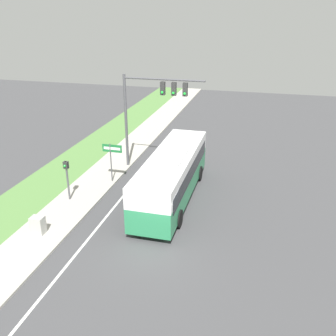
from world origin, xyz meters
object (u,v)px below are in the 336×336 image
at_px(bus, 172,173).
at_px(utility_cabinet, 38,225).
at_px(street_sign, 112,155).
at_px(pedestrian_signal, 67,174).
at_px(signal_gantry, 151,102).

xyz_separation_m(bus, utility_cabinet, (-5.87, -5.85, -1.16)).
bearing_deg(bus, street_sign, 164.45).
bearing_deg(utility_cabinet, pedestrian_signal, 94.39).
bearing_deg(signal_gantry, street_sign, -121.49).
xyz_separation_m(signal_gantry, pedestrian_signal, (-3.51, -6.27, -3.26)).
xyz_separation_m(bus, street_sign, (-4.54, 1.26, 0.30)).
xyz_separation_m(bus, signal_gantry, (-2.66, 4.34, 3.33)).
relative_size(signal_gantry, utility_cabinet, 7.30).
xyz_separation_m(bus, pedestrian_signal, (-6.17, -1.94, 0.08)).
bearing_deg(pedestrian_signal, utility_cabinet, -85.61).
xyz_separation_m(pedestrian_signal, utility_cabinet, (0.30, -3.92, -1.24)).
height_order(signal_gantry, utility_cabinet, signal_gantry).
distance_m(signal_gantry, utility_cabinet, 11.59).
bearing_deg(street_sign, pedestrian_signal, -116.94).
xyz_separation_m(pedestrian_signal, street_sign, (1.63, 3.20, 0.22)).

